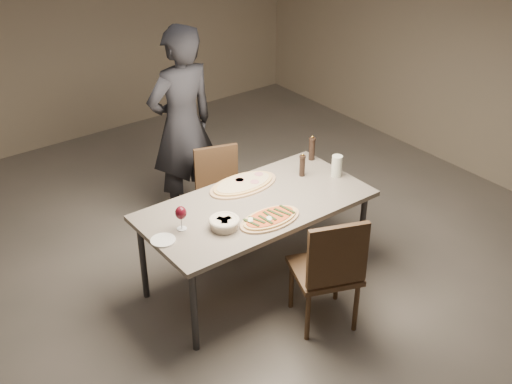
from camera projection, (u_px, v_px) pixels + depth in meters
room at (256, 126)px, 4.62m from camera, size 7.00×7.00×7.00m
dining_table at (256, 209)px, 4.97m from camera, size 1.80×0.90×0.75m
zucchini_pizza at (270, 218)px, 4.72m from camera, size 0.51×0.28×0.05m
ham_pizza at (243, 184)px, 5.17m from camera, size 0.61×0.34×0.04m
bread_basket at (224, 222)px, 4.62m from camera, size 0.23×0.23×0.08m
oil_dish at (252, 179)px, 5.26m from camera, size 0.14×0.14×0.02m
pepper_mill_left at (312, 148)px, 5.53m from camera, size 0.06×0.06×0.23m
pepper_mill_right at (302, 165)px, 5.28m from camera, size 0.05×0.05×0.20m
carafe at (337, 166)px, 5.28m from camera, size 0.09×0.09×0.18m
wine_glass at (181, 214)px, 4.56m from camera, size 0.08×0.08×0.19m
side_plate at (163, 240)px, 4.49m from camera, size 0.18×0.18×0.01m
chair_near at (330, 268)px, 4.57m from camera, size 0.59×0.59×0.97m
chair_far at (220, 191)px, 5.64m from camera, size 0.52×0.52×0.87m
diner at (182, 126)px, 5.76m from camera, size 0.70×0.48×1.86m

